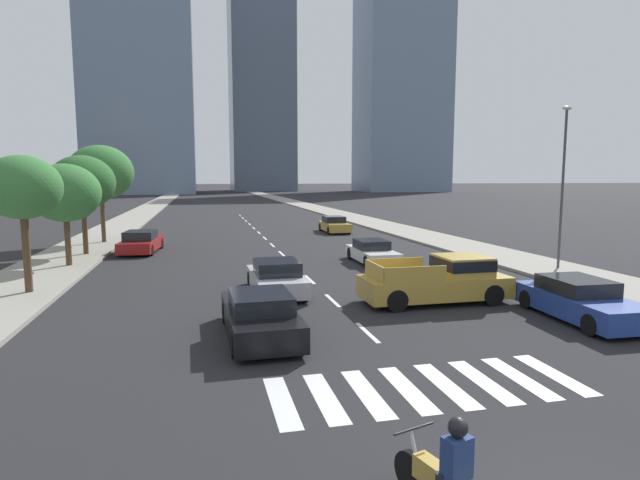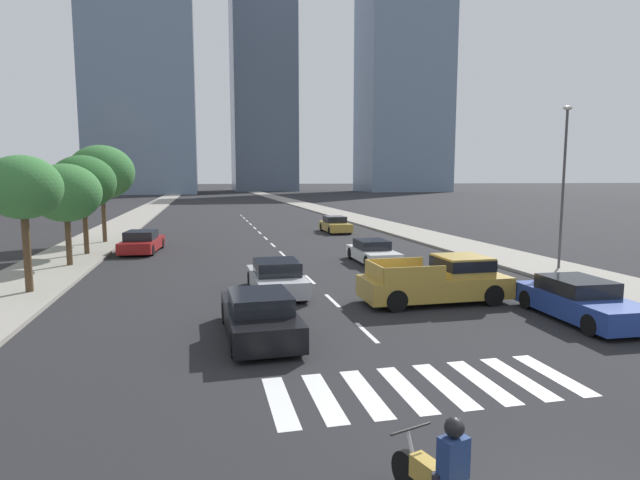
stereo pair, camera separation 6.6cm
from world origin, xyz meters
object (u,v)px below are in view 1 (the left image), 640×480
object	(u,v)px
street_lamp_east	(563,176)
street_tree_third	(82,183)
sedan_silver_0	(276,278)
sedan_blue_2	(580,301)
sedan_black_5	(260,316)
sedan_white_1	(372,252)
street_tree_fourth	(101,173)
street_tree_second	(65,193)
pickup_truck	(441,280)
street_tree_nearest	(22,188)
sedan_gold_4	(334,225)
sedan_red_3	(141,242)

from	to	relation	value
street_lamp_east	street_tree_third	size ratio (longest dim) A/B	1.37
sedan_silver_0	street_tree_third	distance (m)	15.47
sedan_blue_2	sedan_black_5	distance (m)	10.08
sedan_white_1	street_lamp_east	world-z (taller)	street_lamp_east
street_lamp_east	street_tree_fourth	bearing A→B (deg)	145.77
street_lamp_east	sedan_white_1	bearing A→B (deg)	151.51
sedan_white_1	street_tree_second	world-z (taller)	street_tree_second
sedan_white_1	street_tree_third	size ratio (longest dim) A/B	0.78
pickup_truck	street_tree_third	size ratio (longest dim) A/B	0.95
street_tree_nearest	street_tree_fourth	world-z (taller)	street_tree_fourth
street_lamp_east	street_tree_nearest	distance (m)	23.27
street_tree_nearest	street_tree_second	world-z (taller)	street_tree_nearest
street_tree_second	street_tree_third	xyz separation A→B (m)	(-0.00, 3.92, 0.48)
sedan_silver_0	street_tree_second	size ratio (longest dim) A/B	0.86
sedan_white_1	street_tree_nearest	world-z (taller)	street_tree_nearest
sedan_black_5	street_tree_fourth	xyz separation A→B (m)	(-8.01, 22.86, 4.23)
sedan_gold_4	street_tree_fourth	world-z (taller)	street_tree_fourth
sedan_blue_2	sedan_black_5	size ratio (longest dim) A/B	1.01
sedan_gold_4	sedan_blue_2	bearing A→B (deg)	1.94
sedan_silver_0	street_tree_nearest	distance (m)	10.05
sedan_white_1	street_tree_second	xyz separation A→B (m)	(-15.28, 1.90, 3.17)
sedan_black_5	sedan_white_1	bearing A→B (deg)	-33.99
sedan_blue_2	street_lamp_east	distance (m)	10.00
street_lamp_east	street_tree_third	distance (m)	25.39
sedan_blue_2	street_tree_fourth	distance (m)	29.87
sedan_black_5	street_tree_third	distance (m)	19.30
sedan_black_5	street_tree_nearest	xyz separation A→B (m)	(-8.01, 7.10, 3.48)
sedan_white_1	street_tree_nearest	xyz separation A→B (m)	(-15.28, -4.27, 3.54)
street_tree_fourth	street_tree_second	bearing A→B (deg)	-90.00
street_tree_fourth	sedan_white_1	bearing A→B (deg)	-36.96
sedan_red_3	sedan_gold_4	size ratio (longest dim) A/B	1.13
sedan_black_5	street_tree_third	bearing A→B (deg)	23.58
sedan_gold_4	street_tree_second	world-z (taller)	street_tree_second
sedan_silver_0	street_tree_third	size ratio (longest dim) A/B	0.78
sedan_blue_2	sedan_red_3	xyz separation A→B (m)	(-15.16, 18.70, 0.00)
sedan_silver_0	sedan_red_3	world-z (taller)	sedan_silver_0
sedan_red_3	street_tree_fourth	xyz separation A→B (m)	(-2.92, 4.70, 4.23)
sedan_silver_0	sedan_red_3	bearing A→B (deg)	25.60
sedan_gold_4	street_tree_nearest	bearing A→B (deg)	-41.28
sedan_red_3	sedan_gold_4	distance (m)	16.63
street_tree_third	street_tree_fourth	size ratio (longest dim) A/B	0.86
street_tree_second	street_tree_fourth	size ratio (longest dim) A/B	0.77
street_tree_third	sedan_silver_0	bearing A→B (deg)	-52.05
sedan_silver_0	street_lamp_east	distance (m)	14.67
sedan_white_1	sedan_gold_4	size ratio (longest dim) A/B	1.01
pickup_truck	sedan_blue_2	distance (m)	4.47
sedan_blue_2	street_tree_fourth	size ratio (longest dim) A/B	0.72
sedan_black_5	street_lamp_east	bearing A→B (deg)	-66.65
street_tree_nearest	street_tree_fourth	distance (m)	15.78
pickup_truck	street_tree_nearest	distance (m)	15.87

